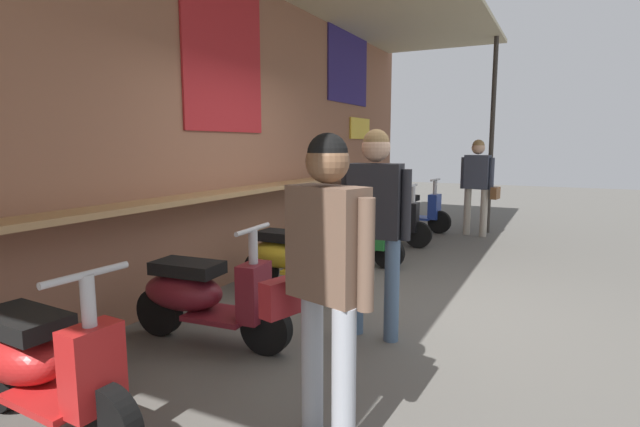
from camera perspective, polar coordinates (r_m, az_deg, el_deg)
name	(u,v)px	position (r m, az deg, el deg)	size (l,w,h in m)	color
ground_plane	(390,308)	(4.84, 8.18, -10.91)	(31.19, 31.19, 0.00)	#56544F
market_stall_facade	(229,105)	(5.46, -10.62, 12.40)	(11.14, 2.50, 3.59)	#8C5B44
scooter_red	(38,363)	(3.18, -30.16, -14.86)	(0.48, 1.40, 0.97)	red
scooter_maroon	(201,295)	(4.01, -13.77, -9.27)	(0.50, 1.40, 0.97)	maroon
scooter_yellow	(294,257)	(5.19, -3.04, -5.06)	(0.46, 1.40, 0.97)	gold
scooter_green	(347,235)	(6.42, 3.19, -2.51)	(0.46, 1.40, 0.97)	#237533
scooter_black	(382,220)	(7.66, 7.24, -0.82)	(0.49, 1.40, 0.97)	black
scooter_blue	(409,209)	(9.04, 10.34, 0.48)	(0.50, 1.40, 0.97)	#233D9E
shopper_with_handbag	(478,178)	(8.74, 18.02, 3.99)	(0.29, 0.66, 1.65)	#ADA393
shopper_browsing	(373,213)	(3.90, 6.23, 0.10)	(0.29, 0.66, 1.69)	slate
shopper_passing	(325,263)	(2.45, 0.57, -5.76)	(0.36, 0.66, 1.63)	#999EA8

